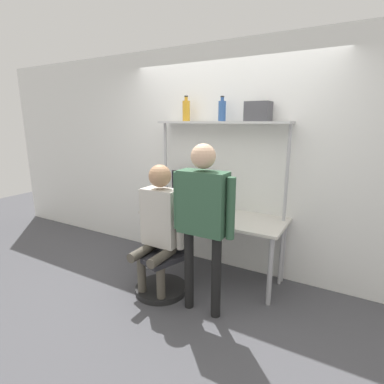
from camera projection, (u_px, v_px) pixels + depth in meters
ground_plane at (198, 287)px, 3.36m from camera, size 12.00×12.00×0.00m
wall_back at (226, 160)px, 3.63m from camera, size 8.00×0.06×2.70m
desk at (212, 221)px, 3.49m from camera, size 1.67×0.65×0.76m
shelf_unit at (220, 147)px, 3.45m from camera, size 1.58×0.26×1.82m
monitor at (190, 187)px, 3.76m from camera, size 0.54×0.16×0.44m
laptop at (190, 207)px, 3.53m from camera, size 0.30×0.26×0.24m
cell_phone at (211, 216)px, 3.41m from camera, size 0.07×0.15×0.01m
office_chair at (164, 267)px, 3.25m from camera, size 0.58×0.58×0.90m
person_seated at (159, 220)px, 3.09m from camera, size 0.55×0.48×1.40m
person_standing at (203, 209)px, 2.70m from camera, size 0.62×0.22×1.63m
bottle_amber at (186, 110)px, 3.58m from camera, size 0.09×0.09×0.29m
bottle_blue at (222, 111)px, 3.35m from camera, size 0.09×0.09×0.27m
storage_box at (258, 111)px, 3.15m from camera, size 0.25×0.21×0.20m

